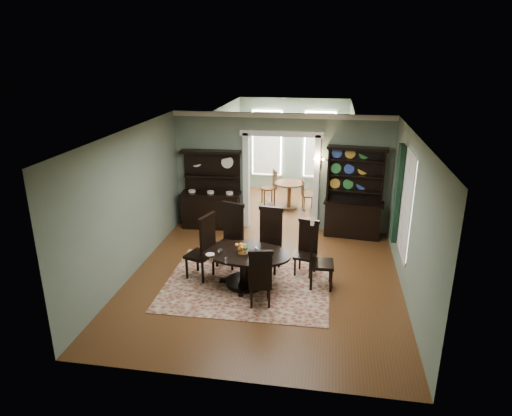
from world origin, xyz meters
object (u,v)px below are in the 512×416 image
at_px(dining_table, 245,262).
at_px(sideboard, 212,201).
at_px(parlor_table, 289,192).
at_px(welsh_dresser, 354,204).

distance_m(dining_table, sideboard, 3.31).
distance_m(sideboard, parlor_table, 2.56).
xyz_separation_m(sideboard, welsh_dresser, (3.64, -0.01, 0.11)).
bearing_deg(sideboard, dining_table, -67.44).
height_order(sideboard, welsh_dresser, welsh_dresser).
xyz_separation_m(dining_table, sideboard, (-1.45, 2.96, 0.22)).
distance_m(sideboard, welsh_dresser, 3.64).
xyz_separation_m(dining_table, parlor_table, (0.42, 4.70, 0.03)).
bearing_deg(welsh_dresser, dining_table, -120.69).
xyz_separation_m(dining_table, welsh_dresser, (2.18, 2.96, 0.32)).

